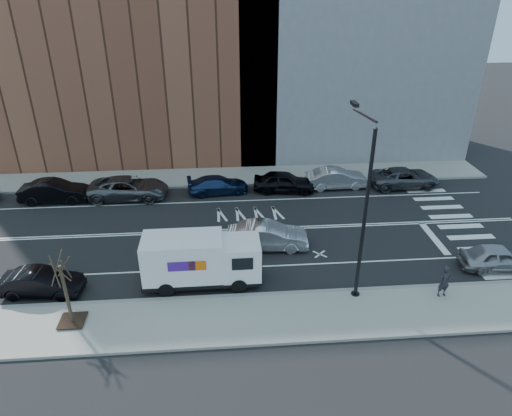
{
  "coord_description": "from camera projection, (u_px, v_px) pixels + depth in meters",
  "views": [
    {
      "loc": [
        0.37,
        -25.89,
        14.86
      ],
      "look_at": [
        2.46,
        0.32,
        1.4
      ],
      "focal_mm": 32.0,
      "sensor_mm": 36.0,
      "label": 1
    }
  ],
  "objects": [
    {
      "name": "fedex_van",
      "position": [
        201.0,
        260.0,
        23.99
      ],
      "size": [
        6.28,
        2.27,
        2.86
      ],
      "rotation": [
        0.0,
        0.0,
        0.0
      ],
      "color": "black",
      "rests_on": "ground"
    },
    {
      "name": "street_tree",
      "position": [
        68.0,
        300.0,
        21.1
      ],
      "size": [
        1.2,
        1.2,
        3.75
      ],
      "color": "black",
      "rests_on": "ground"
    },
    {
      "name": "sidewalk_near",
      "position": [
        220.0,
        321.0,
        21.87
      ],
      "size": [
        44.0,
        3.6,
        0.15
      ],
      "primitive_type": "cube",
      "color": "gray",
      "rests_on": "ground"
    },
    {
      "name": "far_parked_f",
      "position": [
        336.0,
        178.0,
        35.41
      ],
      "size": [
        4.81,
        1.85,
        1.56
      ],
      "primitive_type": "imported",
      "rotation": [
        0.0,
        0.0,
        1.61
      ],
      "color": "#BBBCC1",
      "rests_on": "ground"
    },
    {
      "name": "driving_sedan",
      "position": [
        267.0,
        236.0,
        27.54
      ],
      "size": [
        4.99,
        2.06,
        1.61
      ],
      "primitive_type": "imported",
      "rotation": [
        0.0,
        0.0,
        1.5
      ],
      "color": "silver",
      "rests_on": "ground"
    },
    {
      "name": "crosswalk",
      "position": [
        455.0,
        221.0,
        30.85
      ],
      "size": [
        3.0,
        14.0,
        0.01
      ],
      "primitive_type": null,
      "color": "white",
      "rests_on": "ground"
    },
    {
      "name": "near_parked_rear_a",
      "position": [
        41.0,
        283.0,
        23.55
      ],
      "size": [
        4.3,
        1.8,
        1.38
      ],
      "primitive_type": "imported",
      "rotation": [
        0.0,
        0.0,
        1.49
      ],
      "color": "black",
      "rests_on": "ground"
    },
    {
      "name": "curb_near",
      "position": [
        220.0,
        297.0,
        23.46
      ],
      "size": [
        44.0,
        0.25,
        0.17
      ],
      "primitive_type": "cube",
      "color": "gray",
      "rests_on": "ground"
    },
    {
      "name": "pedestrian",
      "position": [
        445.0,
        281.0,
        23.09
      ],
      "size": [
        0.7,
        0.51,
        1.75
      ],
      "primitive_type": "imported",
      "rotation": [
        0.0,
        0.0,
        0.15
      ],
      "color": "#24242A",
      "rests_on": "sidewalk_near"
    },
    {
      "name": "curb_far",
      "position": [
        218.0,
        185.0,
        35.89
      ],
      "size": [
        44.0,
        0.25,
        0.17
      ],
      "primitive_type": "cube",
      "color": "gray",
      "rests_on": "ground"
    },
    {
      "name": "near_parked_front",
      "position": [
        499.0,
        258.0,
        25.57
      ],
      "size": [
        4.37,
        2.05,
        1.44
      ],
      "primitive_type": "imported",
      "rotation": [
        0.0,
        0.0,
        1.49
      ],
      "color": "#9E9DA2",
      "rests_on": "ground"
    },
    {
      "name": "far_parked_b",
      "position": [
        54.0,
        191.0,
        33.25
      ],
      "size": [
        4.89,
        1.74,
        1.61
      ],
      "primitive_type": "imported",
      "rotation": [
        0.0,
        0.0,
        1.56
      ],
      "color": "black",
      "rests_on": "ground"
    },
    {
      "name": "sidewalk_far",
      "position": [
        218.0,
        177.0,
        37.49
      ],
      "size": [
        44.0,
        3.6,
        0.15
      ],
      "primitive_type": "cube",
      "color": "gray",
      "rests_on": "ground"
    },
    {
      "name": "bldg_brick",
      "position": [
        116.0,
        27.0,
        37.97
      ],
      "size": [
        26.0,
        10.0,
        22.0
      ],
      "primitive_type": "cube",
      "color": "brown",
      "rests_on": "ground"
    },
    {
      "name": "road_markings",
      "position": [
        219.0,
        231.0,
        29.71
      ],
      "size": [
        40.0,
        8.6,
        0.01
      ],
      "primitive_type": null,
      "color": "white",
      "rests_on": "ground"
    },
    {
      "name": "far_parked_d",
      "position": [
        218.0,
        185.0,
        34.58
      ],
      "size": [
        4.75,
        2.34,
        1.33
      ],
      "primitive_type": "imported",
      "rotation": [
        0.0,
        0.0,
        1.68
      ],
      "color": "navy",
      "rests_on": "ground"
    },
    {
      "name": "streetlight",
      "position": [
        363.0,
        205.0,
        21.76
      ],
      "size": [
        0.44,
        4.02,
        9.34
      ],
      "color": "black",
      "rests_on": "ground"
    },
    {
      "name": "far_parked_e",
      "position": [
        284.0,
        182.0,
        34.79
      ],
      "size": [
        4.85,
        2.42,
        1.59
      ],
      "primitive_type": "imported",
      "rotation": [
        0.0,
        0.0,
        1.45
      ],
      "color": "black",
      "rests_on": "ground"
    },
    {
      "name": "bldg_concrete",
      "position": [
        354.0,
        0.0,
        38.48
      ],
      "size": [
        20.0,
        10.0,
        26.0
      ],
      "primitive_type": "cube",
      "color": "slate",
      "rests_on": "ground"
    },
    {
      "name": "ground",
      "position": [
        219.0,
        231.0,
        29.71
      ],
      "size": [
        120.0,
        120.0,
        0.0
      ],
      "primitive_type": "plane",
      "color": "black",
      "rests_on": "ground"
    },
    {
      "name": "far_parked_c",
      "position": [
        129.0,
        188.0,
        33.73
      ],
      "size": [
        5.87,
        2.85,
        1.61
      ],
      "primitive_type": "imported",
      "rotation": [
        0.0,
        0.0,
        1.54
      ],
      "color": "#54575D",
      "rests_on": "ground"
    },
    {
      "name": "far_parked_g",
      "position": [
        404.0,
        178.0,
        35.63
      ],
      "size": [
        5.36,
        2.53,
        1.48
      ],
      "primitive_type": "imported",
      "rotation": [
        0.0,
        0.0,
        1.58
      ],
      "color": "#45474C",
      "rests_on": "ground"
    }
  ]
}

